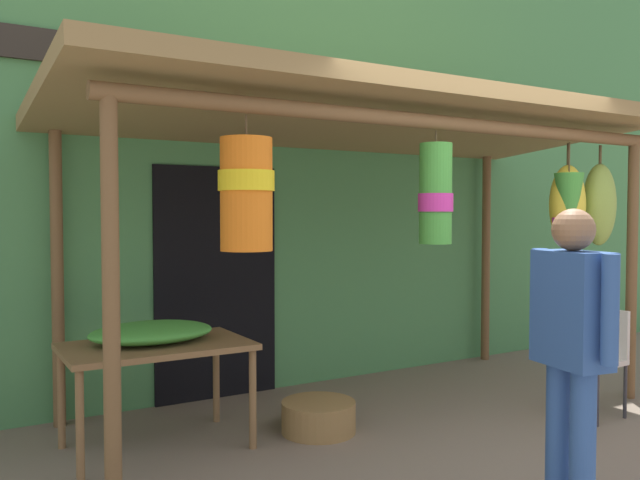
% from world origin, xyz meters
% --- Properties ---
extents(ground_plane, '(30.00, 30.00, 0.00)m').
position_xyz_m(ground_plane, '(0.00, 0.00, 0.00)').
color(ground_plane, '#756656').
extents(shop_facade, '(11.34, 0.29, 4.60)m').
position_xyz_m(shop_facade, '(-0.01, 2.27, 2.30)').
color(shop_facade, '#47844C').
rests_on(shop_facade, ground_plane).
extents(market_stall_canopy, '(4.88, 2.22, 2.49)m').
position_xyz_m(market_stall_canopy, '(-0.17, 1.05, 2.18)').
color(market_stall_canopy, brown).
rests_on(market_stall_canopy, ground_plane).
extents(display_table, '(1.22, 0.77, 0.72)m').
position_xyz_m(display_table, '(-1.95, 1.20, 0.64)').
color(display_table, brown).
rests_on(display_table, ground_plane).
extents(flower_heap_on_table, '(0.84, 0.59, 0.14)m').
position_xyz_m(flower_heap_on_table, '(-1.95, 1.25, 0.79)').
color(flower_heap_on_table, green).
rests_on(flower_heap_on_table, display_table).
extents(folding_chair, '(0.42, 0.42, 0.84)m').
position_xyz_m(folding_chair, '(1.27, 0.16, 0.50)').
color(folding_chair, beige).
rests_on(folding_chair, ground_plane).
extents(wicker_basket_by_table, '(0.54, 0.54, 0.23)m').
position_xyz_m(wicker_basket_by_table, '(-0.84, 0.92, 0.11)').
color(wicker_basket_by_table, olive).
rests_on(wicker_basket_by_table, ground_plane).
extents(passerby_at_right, '(0.29, 0.59, 1.62)m').
position_xyz_m(passerby_at_right, '(-0.37, -0.89, 0.96)').
color(passerby_at_right, '#2D5193').
rests_on(passerby_at_right, ground_plane).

